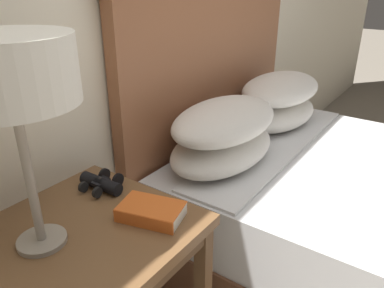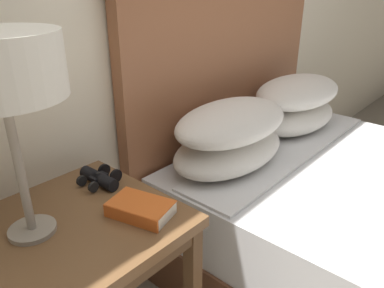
% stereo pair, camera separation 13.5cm
% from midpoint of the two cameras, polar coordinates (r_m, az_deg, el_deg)
% --- Properties ---
extents(nightstand, '(0.58, 0.58, 0.64)m').
position_cam_midpoint_polar(nightstand, '(1.21, -19.46, -15.41)').
color(nightstand, brown).
rests_on(nightstand, ground_plane).
extents(bed, '(1.45, 1.88, 1.31)m').
position_cam_midpoint_polar(bed, '(1.85, 22.46, -9.27)').
color(bed, brown).
rests_on(bed, ground_plane).
extents(table_lamp, '(0.30, 0.30, 0.55)m').
position_cam_midpoint_polar(table_lamp, '(0.96, -29.98, 9.05)').
color(table_lamp, gray).
rests_on(table_lamp, nightstand).
extents(book_on_nightstand, '(0.16, 0.21, 0.04)m').
position_cam_midpoint_polar(book_on_nightstand, '(1.13, -9.73, -10.24)').
color(book_on_nightstand, silver).
rests_on(book_on_nightstand, nightstand).
extents(binoculars_pair, '(0.14, 0.16, 0.05)m').
position_cam_midpoint_polar(binoculars_pair, '(1.31, -16.58, -5.82)').
color(binoculars_pair, black).
rests_on(binoculars_pair, nightstand).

